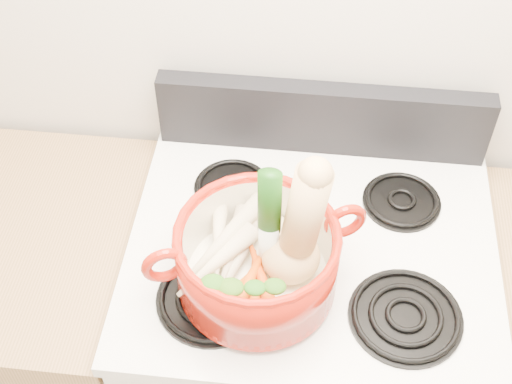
# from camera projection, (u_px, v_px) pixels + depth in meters

# --- Properties ---
(wall_back) EXTENTS (3.50, 0.02, 2.60)m
(wall_back) POSITION_uv_depth(u_px,v_px,m) (332.00, 9.00, 1.48)
(wall_back) COLOR beige
(wall_back) RESTS_ON floor
(stove_body) EXTENTS (0.76, 0.65, 0.92)m
(stove_body) POSITION_uv_depth(u_px,v_px,m) (301.00, 359.00, 1.87)
(stove_body) COLOR white
(stove_body) RESTS_ON floor
(cooktop) EXTENTS (0.78, 0.67, 0.03)m
(cooktop) POSITION_uv_depth(u_px,v_px,m) (312.00, 249.00, 1.52)
(cooktop) COLOR white
(cooktop) RESTS_ON stove_body
(control_backsplash) EXTENTS (0.76, 0.05, 0.18)m
(control_backsplash) POSITION_uv_depth(u_px,v_px,m) (322.00, 118.00, 1.64)
(control_backsplash) COLOR black
(control_backsplash) RESTS_ON cooktop
(burner_front_left) EXTENTS (0.22, 0.22, 0.02)m
(burner_front_left) POSITION_uv_depth(u_px,v_px,m) (212.00, 297.00, 1.41)
(burner_front_left) COLOR black
(burner_front_left) RESTS_ON cooktop
(burner_front_right) EXTENTS (0.22, 0.22, 0.02)m
(burner_front_right) POSITION_uv_depth(u_px,v_px,m) (406.00, 316.00, 1.38)
(burner_front_right) COLOR black
(burner_front_right) RESTS_ON cooktop
(burner_back_left) EXTENTS (0.17, 0.17, 0.02)m
(burner_back_left) POSITION_uv_depth(u_px,v_px,m) (232.00, 186.00, 1.61)
(burner_back_left) COLOR black
(burner_back_left) RESTS_ON cooktop
(burner_back_right) EXTENTS (0.17, 0.17, 0.02)m
(burner_back_right) POSITION_uv_depth(u_px,v_px,m) (402.00, 200.00, 1.58)
(burner_back_right) COLOR black
(burner_back_right) RESTS_ON cooktop
(dutch_oven) EXTENTS (0.41, 0.41, 0.15)m
(dutch_oven) POSITION_uv_depth(u_px,v_px,m) (257.00, 259.00, 1.37)
(dutch_oven) COLOR #99160A
(dutch_oven) RESTS_ON burner_front_left
(pot_handle_left) EXTENTS (0.09, 0.05, 0.09)m
(pot_handle_left) POSITION_uv_depth(u_px,v_px,m) (164.00, 265.00, 1.29)
(pot_handle_left) COLOR #99160A
(pot_handle_left) RESTS_ON dutch_oven
(pot_handle_right) EXTENTS (0.09, 0.05, 0.09)m
(pot_handle_right) POSITION_uv_depth(u_px,v_px,m) (345.00, 221.00, 1.36)
(pot_handle_right) COLOR #99160A
(pot_handle_right) RESTS_ON dutch_oven
(squash) EXTENTS (0.19, 0.16, 0.30)m
(squash) POSITION_uv_depth(u_px,v_px,m) (293.00, 226.00, 1.29)
(squash) COLOR tan
(squash) RESTS_ON dutch_oven
(leek) EXTENTS (0.05, 0.05, 0.28)m
(leek) POSITION_uv_depth(u_px,v_px,m) (269.00, 221.00, 1.30)
(leek) COLOR silver
(leek) RESTS_ON dutch_oven
(ginger) EXTENTS (0.10, 0.09, 0.05)m
(ginger) POSITION_uv_depth(u_px,v_px,m) (275.00, 228.00, 1.45)
(ginger) COLOR tan
(ginger) RESTS_ON dutch_oven
(parsnip_0) EXTENTS (0.11, 0.25, 0.07)m
(parsnip_0) POSITION_uv_depth(u_px,v_px,m) (242.00, 250.00, 1.40)
(parsnip_0) COLOR beige
(parsnip_0) RESTS_ON dutch_oven
(parsnip_1) EXTENTS (0.16, 0.18, 0.06)m
(parsnip_1) POSITION_uv_depth(u_px,v_px,m) (220.00, 249.00, 1.40)
(parsnip_1) COLOR #F0E9C3
(parsnip_1) RESTS_ON dutch_oven
(parsnip_2) EXTENTS (0.07, 0.19, 0.06)m
(parsnip_2) POSITION_uv_depth(u_px,v_px,m) (233.00, 248.00, 1.40)
(parsnip_2) COLOR beige
(parsnip_2) RESTS_ON dutch_oven
(parsnip_3) EXTENTS (0.16, 0.18, 0.06)m
(parsnip_3) POSITION_uv_depth(u_px,v_px,m) (216.00, 261.00, 1.36)
(parsnip_3) COLOR beige
(parsnip_3) RESTS_ON dutch_oven
(parsnip_4) EXTENTS (0.06, 0.20, 0.05)m
(parsnip_4) POSITION_uv_depth(u_px,v_px,m) (219.00, 234.00, 1.41)
(parsnip_4) COLOR beige
(parsnip_4) RESTS_ON dutch_oven
(parsnip_5) EXTENTS (0.17, 0.22, 0.07)m
(parsnip_5) POSITION_uv_depth(u_px,v_px,m) (223.00, 240.00, 1.38)
(parsnip_5) COLOR beige
(parsnip_5) RESTS_ON dutch_oven
(carrot_0) EXTENTS (0.05, 0.16, 0.04)m
(carrot_0) POSITION_uv_depth(u_px,v_px,m) (255.00, 285.00, 1.36)
(carrot_0) COLOR #DC5B0B
(carrot_0) RESTS_ON dutch_oven
(carrot_1) EXTENTS (0.12, 0.16, 0.05)m
(carrot_1) POSITION_uv_depth(u_px,v_px,m) (242.00, 287.00, 1.35)
(carrot_1) COLOR #C34F09
(carrot_1) RESTS_ON dutch_oven
(carrot_2) EXTENTS (0.09, 0.17, 0.05)m
(carrot_2) POSITION_uv_depth(u_px,v_px,m) (261.00, 279.00, 1.35)
(carrot_2) COLOR #D5420A
(carrot_2) RESTS_ON dutch_oven
(carrot_3) EXTENTS (0.08, 0.16, 0.05)m
(carrot_3) POSITION_uv_depth(u_px,v_px,m) (249.00, 281.00, 1.34)
(carrot_3) COLOR #D35B0A
(carrot_3) RESTS_ON dutch_oven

